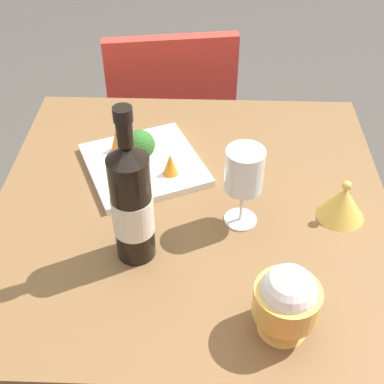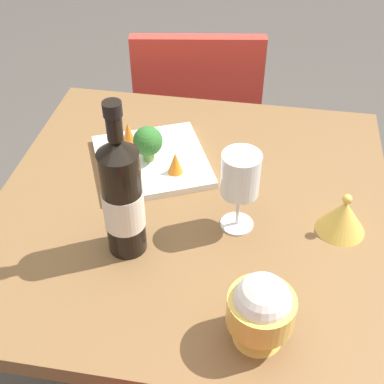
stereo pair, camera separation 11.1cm
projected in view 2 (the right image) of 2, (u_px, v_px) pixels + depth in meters
The scene contains 11 objects.
ground_plane at pixel (192, 380), 1.62m from camera, with size 8.00×8.00×0.00m, color #4C4742.
dining_table at pixel (192, 233), 1.19m from camera, with size 0.85×0.85×0.74m.
chair_near_window at pixel (197, 116), 1.78m from camera, with size 0.46×0.46×0.85m.
wine_bottle at pixel (123, 197), 0.95m from camera, with size 0.08×0.08×0.33m.
wine_glass at pixel (240, 176), 1.00m from camera, with size 0.08×0.08×0.18m.
rice_bowl at pixel (261, 310), 0.83m from camera, with size 0.11×0.11×0.14m.
rice_bowl_lid at pixel (343, 216), 1.04m from camera, with size 0.10×0.10×0.09m.
serving_plate at pixel (152, 161), 1.23m from camera, with size 0.33×0.33×0.02m.
broccoli_floret at pixel (148, 142), 1.19m from camera, with size 0.07×0.07×0.09m.
carrot_garnish_left at pixel (175, 163), 1.17m from camera, with size 0.04×0.04×0.05m.
carrot_garnish_right at pixel (128, 134), 1.24m from camera, with size 0.04×0.04×0.06m.
Camera 2 is at (-0.14, 0.83, 1.51)m, focal length 49.05 mm.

